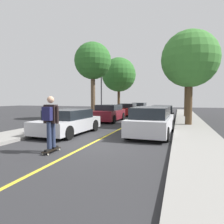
# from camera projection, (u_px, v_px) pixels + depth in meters

# --- Properties ---
(ground) EXTENTS (80.00, 80.00, 0.00)m
(ground) POSITION_uv_depth(u_px,v_px,m) (89.00, 145.00, 8.05)
(ground) COLOR #2D2D30
(sidewalk_left) EXTENTS (2.03, 56.00, 0.14)m
(sidewalk_left) POSITION_uv_depth(u_px,v_px,m) (6.00, 137.00, 9.33)
(sidewalk_left) COLOR gray
(sidewalk_left) RESTS_ON ground
(sidewalk_right) EXTENTS (2.03, 56.00, 0.14)m
(sidewalk_right) POSITION_uv_depth(u_px,v_px,m) (203.00, 151.00, 6.76)
(sidewalk_right) COLOR gray
(sidewalk_right) RESTS_ON ground
(center_line) EXTENTS (0.12, 39.20, 0.01)m
(center_line) POSITION_uv_depth(u_px,v_px,m) (118.00, 130.00, 11.84)
(center_line) COLOR gold
(center_line) RESTS_ON ground
(parked_car_left_nearest) EXTENTS (2.09, 4.15, 1.26)m
(parked_car_left_nearest) POSITION_uv_depth(u_px,v_px,m) (68.00, 122.00, 10.53)
(parked_car_left_nearest) COLOR #B7B7BC
(parked_car_left_nearest) RESTS_ON ground
(parked_car_left_near) EXTENTS (1.95, 4.16, 1.36)m
(parked_car_left_near) POSITION_uv_depth(u_px,v_px,m) (109.00, 113.00, 16.60)
(parked_car_left_near) COLOR maroon
(parked_car_left_near) RESTS_ON ground
(parked_car_left_far) EXTENTS (2.04, 4.40, 1.32)m
(parked_car_left_far) POSITION_uv_depth(u_px,v_px,m) (128.00, 109.00, 22.72)
(parked_car_left_far) COLOR maroon
(parked_car_left_far) RESTS_ON ground
(parked_car_left_farthest) EXTENTS (1.96, 4.31, 1.29)m
(parked_car_left_farthest) POSITION_uv_depth(u_px,v_px,m) (139.00, 107.00, 29.48)
(parked_car_left_farthest) COLOR #B7B7BC
(parked_car_left_farthest) RESTS_ON ground
(parked_car_right_nearest) EXTENTS (2.04, 4.70, 1.41)m
(parked_car_right_nearest) POSITION_uv_depth(u_px,v_px,m) (152.00, 121.00, 10.28)
(parked_car_right_nearest) COLOR #B7B7BC
(parked_car_right_nearest) RESTS_ON ground
(parked_car_right_near) EXTENTS (1.95, 4.44, 1.30)m
(parked_car_right_near) POSITION_uv_depth(u_px,v_px,m) (162.00, 113.00, 16.71)
(parked_car_right_near) COLOR black
(parked_car_right_near) RESTS_ON ground
(street_tree_left_nearest) EXTENTS (3.25, 3.25, 6.68)m
(street_tree_left_nearest) POSITION_uv_depth(u_px,v_px,m) (93.00, 61.00, 18.04)
(street_tree_left_nearest) COLOR brown
(street_tree_left_nearest) RESTS_ON sidewalk_left
(street_tree_left_near) EXTENTS (4.30, 4.30, 6.91)m
(street_tree_left_near) POSITION_uv_depth(u_px,v_px,m) (119.00, 75.00, 25.87)
(street_tree_left_near) COLOR #4C3823
(street_tree_left_near) RESTS_ON sidewalk_left
(street_tree_right_nearest) EXTENTS (3.66, 3.66, 6.09)m
(street_tree_right_nearest) POSITION_uv_depth(u_px,v_px,m) (190.00, 59.00, 13.15)
(street_tree_right_nearest) COLOR #4C3823
(street_tree_right_nearest) RESTS_ON sidewalk_right
(street_tree_right_near) EXTENTS (4.11, 4.11, 7.36)m
(street_tree_right_near) POSITION_uv_depth(u_px,v_px,m) (186.00, 61.00, 19.67)
(street_tree_right_near) COLOR #4C3823
(street_tree_right_near) RESTS_ON sidewalk_right
(streetlamp) EXTENTS (0.36, 0.24, 5.11)m
(streetlamp) POSITION_uv_depth(u_px,v_px,m) (101.00, 86.00, 19.75)
(streetlamp) COLOR #38383D
(streetlamp) RESTS_ON sidewalk_left
(skateboard) EXTENTS (0.24, 0.84, 0.10)m
(skateboard) POSITION_uv_depth(u_px,v_px,m) (52.00, 150.00, 6.87)
(skateboard) COLOR black
(skateboard) RESTS_ON ground
(skateboarder) EXTENTS (0.58, 0.70, 1.79)m
(skateboarder) POSITION_uv_depth(u_px,v_px,m) (50.00, 119.00, 6.78)
(skateboarder) COLOR black
(skateboarder) RESTS_ON skateboard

